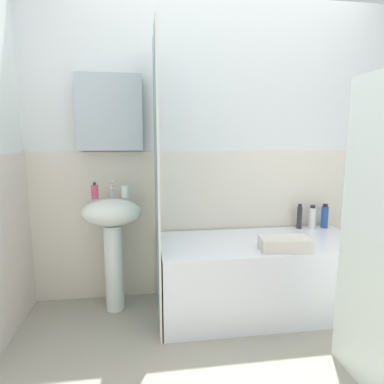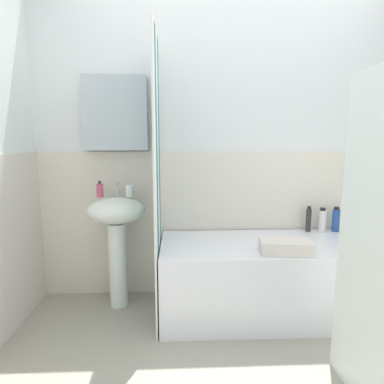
% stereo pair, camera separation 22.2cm
% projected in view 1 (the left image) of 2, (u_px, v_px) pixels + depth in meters
% --- Properties ---
extents(wall_back_tiled, '(3.60, 0.18, 2.40)m').
position_uv_depth(wall_back_tiled, '(216.00, 158.00, 2.67)').
color(wall_back_tiled, white).
rests_on(wall_back_tiled, ground_plane).
extents(sink, '(0.44, 0.34, 0.86)m').
position_uv_depth(sink, '(113.00, 229.00, 2.40)').
color(sink, white).
rests_on(sink, ground_plane).
extents(faucet, '(0.03, 0.12, 0.12)m').
position_uv_depth(faucet, '(112.00, 189.00, 2.43)').
color(faucet, silver).
rests_on(faucet, sink).
extents(soap_dispenser, '(0.05, 0.05, 0.13)m').
position_uv_depth(soap_dispenser, '(95.00, 192.00, 2.36)').
color(soap_dispenser, '#C54B6D').
rests_on(soap_dispenser, sink).
extents(toothbrush_cup, '(0.06, 0.06, 0.09)m').
position_uv_depth(toothbrush_cup, '(125.00, 192.00, 2.42)').
color(toothbrush_cup, white).
rests_on(toothbrush_cup, sink).
extents(bathtub, '(1.52, 0.69, 0.54)m').
position_uv_depth(bathtub, '(261.00, 275.00, 2.46)').
color(bathtub, white).
rests_on(bathtub, ground_plane).
extents(shower_curtain, '(0.01, 0.69, 2.00)m').
position_uv_depth(shower_curtain, '(157.00, 182.00, 2.24)').
color(shower_curtain, white).
rests_on(shower_curtain, ground_plane).
extents(shampoo_bottle, '(0.06, 0.06, 0.21)m').
position_uv_depth(shampoo_bottle, '(325.00, 216.00, 2.77)').
color(shampoo_bottle, '#254A98').
rests_on(shampoo_bottle, bathtub).
extents(conditioner_bottle, '(0.06, 0.06, 0.20)m').
position_uv_depth(conditioner_bottle, '(312.00, 217.00, 2.74)').
color(conditioner_bottle, white).
rests_on(conditioner_bottle, bathtub).
extents(body_wash_bottle, '(0.04, 0.04, 0.21)m').
position_uv_depth(body_wash_bottle, '(299.00, 217.00, 2.74)').
color(body_wash_bottle, '#312D32').
rests_on(body_wash_bottle, bathtub).
extents(towel_folded, '(0.35, 0.22, 0.09)m').
position_uv_depth(towel_folded, '(284.00, 244.00, 2.20)').
color(towel_folded, silver).
rests_on(towel_folded, bathtub).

